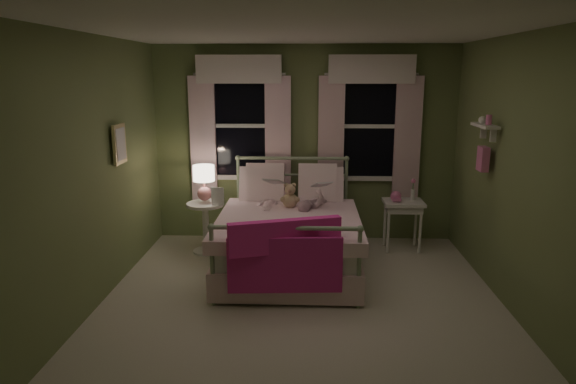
{
  "coord_description": "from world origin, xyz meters",
  "views": [
    {
      "loc": [
        0.06,
        -4.73,
        2.24
      ],
      "look_at": [
        -0.16,
        0.58,
        1.0
      ],
      "focal_mm": 32.0,
      "sensor_mm": 36.0,
      "label": 1
    }
  ],
  "objects_px": {
    "bed": "(289,237)",
    "nightstand_right": "(403,209)",
    "teddy_bear": "(290,197)",
    "child_left": "(268,184)",
    "table_lamp": "(204,179)",
    "child_right": "(314,181)",
    "nightstand_left": "(206,221)"
  },
  "relations": [
    {
      "from": "child_left",
      "to": "nightstand_left",
      "type": "distance_m",
      "value": 0.94
    },
    {
      "from": "bed",
      "to": "nightstand_right",
      "type": "bearing_deg",
      "value": 26.32
    },
    {
      "from": "bed",
      "to": "teddy_bear",
      "type": "relative_size",
      "value": 6.55
    },
    {
      "from": "bed",
      "to": "child_left",
      "type": "bearing_deg",
      "value": 123.6
    },
    {
      "from": "child_right",
      "to": "nightstand_left",
      "type": "xyz_separation_m",
      "value": [
        -1.36,
        0.08,
        -0.54
      ]
    },
    {
      "from": "table_lamp",
      "to": "nightstand_right",
      "type": "relative_size",
      "value": 0.7
    },
    {
      "from": "table_lamp",
      "to": "child_right",
      "type": "bearing_deg",
      "value": -3.45
    },
    {
      "from": "child_left",
      "to": "teddy_bear",
      "type": "distance_m",
      "value": 0.35
    },
    {
      "from": "bed",
      "to": "nightstand_left",
      "type": "height_order",
      "value": "bed"
    },
    {
      "from": "child_right",
      "to": "teddy_bear",
      "type": "relative_size",
      "value": 2.53
    },
    {
      "from": "bed",
      "to": "teddy_bear",
      "type": "bearing_deg",
      "value": 90.0
    },
    {
      "from": "child_right",
      "to": "table_lamp",
      "type": "relative_size",
      "value": 1.76
    },
    {
      "from": "teddy_bear",
      "to": "nightstand_left",
      "type": "bearing_deg",
      "value": 167.41
    },
    {
      "from": "teddy_bear",
      "to": "table_lamp",
      "type": "height_order",
      "value": "table_lamp"
    },
    {
      "from": "child_left",
      "to": "nightstand_right",
      "type": "height_order",
      "value": "child_left"
    },
    {
      "from": "child_right",
      "to": "nightstand_left",
      "type": "relative_size",
      "value": 1.21
    },
    {
      "from": "teddy_bear",
      "to": "nightstand_right",
      "type": "xyz_separation_m",
      "value": [
        1.43,
        0.44,
        -0.24
      ]
    },
    {
      "from": "bed",
      "to": "teddy_bear",
      "type": "distance_m",
      "value": 0.49
    },
    {
      "from": "nightstand_left",
      "to": "child_right",
      "type": "bearing_deg",
      "value": -3.45
    },
    {
      "from": "bed",
      "to": "nightstand_right",
      "type": "relative_size",
      "value": 3.18
    },
    {
      "from": "child_left",
      "to": "child_right",
      "type": "distance_m",
      "value": 0.56
    },
    {
      "from": "nightstand_left",
      "to": "nightstand_right",
      "type": "relative_size",
      "value": 1.02
    },
    {
      "from": "bed",
      "to": "table_lamp",
      "type": "xyz_separation_m",
      "value": [
        -1.08,
        0.5,
        0.57
      ]
    },
    {
      "from": "child_right",
      "to": "table_lamp",
      "type": "height_order",
      "value": "child_right"
    },
    {
      "from": "table_lamp",
      "to": "nightstand_right",
      "type": "distance_m",
      "value": 2.54
    },
    {
      "from": "table_lamp",
      "to": "child_left",
      "type": "bearing_deg",
      "value": -5.87
    },
    {
      "from": "child_left",
      "to": "teddy_bear",
      "type": "bearing_deg",
      "value": 151.09
    },
    {
      "from": "child_right",
      "to": "teddy_bear",
      "type": "distance_m",
      "value": 0.36
    },
    {
      "from": "bed",
      "to": "nightstand_left",
      "type": "bearing_deg",
      "value": 154.93
    },
    {
      "from": "child_left",
      "to": "table_lamp",
      "type": "height_order",
      "value": "child_left"
    },
    {
      "from": "bed",
      "to": "child_right",
      "type": "xyz_separation_m",
      "value": [
        0.28,
        0.42,
        0.58
      ]
    },
    {
      "from": "teddy_bear",
      "to": "table_lamp",
      "type": "distance_m",
      "value": 1.11
    }
  ]
}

